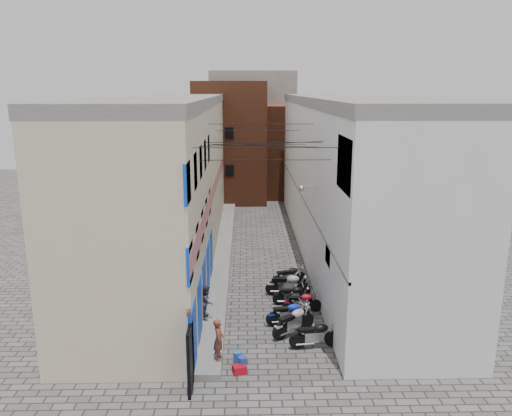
{
  "coord_description": "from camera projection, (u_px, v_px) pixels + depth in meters",
  "views": [
    {
      "loc": [
        -0.75,
        -14.7,
        9.43
      ],
      "look_at": [
        -0.16,
        12.06,
        3.0
      ],
      "focal_mm": 35.0,
      "sensor_mm": 36.0,
      "label": 1
    }
  ],
  "objects": [
    {
      "name": "motorcycle_e",
      "position": [
        293.0,
        294.0,
        22.2
      ],
      "size": [
        1.8,
        0.62,
        1.03
      ],
      "primitive_type": null,
      "rotation": [
        0.0,
        0.0,
        -1.6
      ],
      "color": "black",
      "rests_on": "ground"
    },
    {
      "name": "plinth",
      "position": [
        223.0,
        252.0,
        29.07
      ],
      "size": [
        0.9,
        26.0,
        0.25
      ],
      "primitive_type": "cube",
      "color": "slate",
      "rests_on": "ground"
    },
    {
      "name": "motorcycle_f",
      "position": [
        288.0,
        283.0,
        23.18
      ],
      "size": [
        2.15,
        0.82,
        1.22
      ],
      "primitive_type": null,
      "rotation": [
        0.0,
        0.0,
        -1.64
      ],
      "color": "#A0A1A5",
      "rests_on": "ground"
    },
    {
      "name": "motorcycle_b",
      "position": [
        294.0,
        320.0,
        19.52
      ],
      "size": [
        2.06,
        1.78,
        1.21
      ],
      "primitive_type": null,
      "rotation": [
        0.0,
        0.0,
        -0.93
      ],
      "color": "#B2B2B7",
      "rests_on": "ground"
    },
    {
      "name": "building_left",
      "position": [
        170.0,
        179.0,
        27.94
      ],
      "size": [
        5.1,
        27.0,
        9.0
      ],
      "color": "beige",
      "rests_on": "ground"
    },
    {
      "name": "motorcycle_c",
      "position": [
        289.0,
        312.0,
        20.3
      ],
      "size": [
        1.98,
        0.88,
        1.11
      ],
      "primitive_type": null,
      "rotation": [
        0.0,
        0.0,
        -1.42
      ],
      "color": "#0C2DB8",
      "rests_on": "ground"
    },
    {
      "name": "water_jug_near",
      "position": [
        242.0,
        363.0,
        17.12
      ],
      "size": [
        0.38,
        0.38,
        0.49
      ],
      "primitive_type": "cylinder",
      "rotation": [
        0.0,
        0.0,
        0.23
      ],
      "color": "#203BA2",
      "rests_on": "ground"
    },
    {
      "name": "building_far_concrete",
      "position": [
        253.0,
        130.0,
        48.27
      ],
      "size": [
        8.0,
        5.0,
        11.0
      ],
      "primitive_type": "cube",
      "color": "slate",
      "rests_on": "ground"
    },
    {
      "name": "red_crate",
      "position": [
        239.0,
        369.0,
        16.94
      ],
      "size": [
        0.53,
        0.45,
        0.28
      ],
      "primitive_type": "cube",
      "rotation": [
        0.0,
        0.0,
        0.31
      ],
      "color": "#AC0C19",
      "rests_on": "ground"
    },
    {
      "name": "person_b",
      "position": [
        207.0,
        302.0,
        20.36
      ],
      "size": [
        0.59,
        0.73,
        1.4
      ],
      "primitive_type": "imported",
      "rotation": [
        0.0,
        0.0,
        1.48
      ],
      "color": "#303548",
      "rests_on": "plinth"
    },
    {
      "name": "motorcycle_g",
      "position": [
        289.0,
        275.0,
        24.41
      ],
      "size": [
        1.95,
        1.17,
        1.08
      ],
      "primitive_type": null,
      "rotation": [
        0.0,
        0.0,
        -1.23
      ],
      "color": "black",
      "rests_on": "ground"
    },
    {
      "name": "motorcycle_a",
      "position": [
        315.0,
        334.0,
        18.5
      ],
      "size": [
        2.04,
        0.86,
        1.15
      ],
      "primitive_type": null,
      "rotation": [
        0.0,
        0.0,
        -1.45
      ],
      "color": "black",
      "rests_on": "ground"
    },
    {
      "name": "person_a",
      "position": [
        219.0,
        339.0,
        17.21
      ],
      "size": [
        0.37,
        0.55,
        1.5
      ],
      "primitive_type": "imported",
      "rotation": [
        0.0,
        0.0,
        1.55
      ],
      "color": "brown",
      "rests_on": "plinth"
    },
    {
      "name": "building_right",
      "position": [
        347.0,
        178.0,
        28.19
      ],
      "size": [
        5.94,
        26.0,
        9.0
      ],
      "color": "silver",
      "rests_on": "ground"
    },
    {
      "name": "ground",
      "position": [
        269.0,
        381.0,
        16.51
      ],
      "size": [
        90.0,
        90.0,
        0.0
      ],
      "primitive_type": "plane",
      "color": "#504E4B",
      "rests_on": "ground"
    },
    {
      "name": "overhead_wires",
      "position": [
        262.0,
        141.0,
        22.27
      ],
      "size": [
        5.8,
        13.02,
        1.32
      ],
      "color": "black",
      "rests_on": "ground"
    },
    {
      "name": "far_shopfront",
      "position": [
        254.0,
        192.0,
        40.72
      ],
      "size": [
        2.0,
        0.3,
        2.4
      ],
      "primitive_type": "cube",
      "color": "black",
      "rests_on": "ground"
    },
    {
      "name": "building_far_brick_left",
      "position": [
        230.0,
        142.0,
        42.51
      ],
      "size": [
        6.0,
        6.0,
        10.0
      ],
      "primitive_type": "cube",
      "color": "brown",
      "rests_on": "ground"
    },
    {
      "name": "motorcycle_d",
      "position": [
        302.0,
        301.0,
        21.51
      ],
      "size": [
        1.73,
        0.6,
        0.99
      ],
      "primitive_type": null,
      "rotation": [
        0.0,
        0.0,
        -1.54
      ],
      "color": "#B00C1A",
      "rests_on": "ground"
    },
    {
      "name": "water_jug_far",
      "position": [
        237.0,
        358.0,
        17.49
      ],
      "size": [
        0.34,
        0.34,
        0.46
      ],
      "primitive_type": "cylinder",
      "rotation": [
        0.0,
        0.0,
        0.2
      ],
      "color": "#2365B0",
      "rests_on": "ground"
    },
    {
      "name": "building_far_brick_right",
      "position": [
        287.0,
        150.0,
        44.8
      ],
      "size": [
        5.0,
        6.0,
        8.0
      ],
      "primitive_type": "cube",
      "color": "brown",
      "rests_on": "ground"
    }
  ]
}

